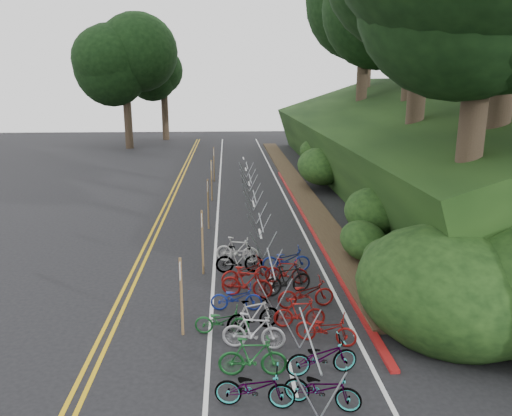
{
  "coord_description": "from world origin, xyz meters",
  "views": [
    {
      "loc": [
        1.57,
        -12.84,
        7.13
      ],
      "look_at": [
        2.89,
        9.91,
        1.3
      ],
      "focal_mm": 35.0,
      "sensor_mm": 36.0,
      "label": 1
    }
  ],
  "objects": [
    {
      "name": "road_markings",
      "position": [
        0.63,
        10.1,
        0.0
      ],
      "size": [
        7.47,
        80.0,
        0.01
      ],
      "color": "gold",
      "rests_on": "ground"
    },
    {
      "name": "signposts_rest",
      "position": [
        0.6,
        14.0,
        1.43
      ],
      "size": [
        0.08,
        18.4,
        2.5
      ],
      "color": "brown",
      "rests_on": "ground"
    },
    {
      "name": "bike_rack_front",
      "position": [
        3.48,
        -2.12,
        0.87
      ],
      "size": [
        1.15,
        3.18,
        1.18
      ],
      "color": "#9196A0",
      "rests_on": "ground"
    },
    {
      "name": "embankment",
      "position": [
        12.96,
        19.04,
        2.57
      ],
      "size": [
        14.3,
        48.14,
        9.11
      ],
      "color": "black",
      "rests_on": "ground"
    },
    {
      "name": "ground",
      "position": [
        0.0,
        0.0,
        0.0
      ],
      "size": [
        120.0,
        120.0,
        0.0
      ],
      "primitive_type": "plane",
      "color": "black",
      "rests_on": "ground"
    },
    {
      "name": "signpost_near",
      "position": [
        0.22,
        0.33,
        1.35
      ],
      "size": [
        0.08,
        0.4,
        2.36
      ],
      "color": "brown",
      "rests_on": "ground"
    },
    {
      "name": "bike_racks_rest",
      "position": [
        3.0,
        13.0,
        0.85
      ],
      "size": [
        1.14,
        23.0,
        1.17
      ],
      "color": "#9196A0",
      "rests_on": "ground"
    },
    {
      "name": "bike_valet",
      "position": [
        2.9,
        1.4,
        0.5
      ],
      "size": [
        3.38,
        11.18,
        1.08
      ],
      "color": "slate",
      "rests_on": "ground"
    },
    {
      "name": "red_curb",
      "position": [
        5.7,
        12.0,
        0.05
      ],
      "size": [
        0.25,
        28.0,
        0.1
      ],
      "primitive_type": "cube",
      "color": "maroon",
      "rests_on": "ground"
    },
    {
      "name": "bike_front",
      "position": [
        1.35,
        0.31,
        0.42
      ],
      "size": [
        0.73,
        1.64,
        0.84
      ],
      "primitive_type": "imported",
      "rotation": [
        0.0,
        0.0,
        1.46
      ],
      "color": "#144C1E",
      "rests_on": "ground"
    }
  ]
}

